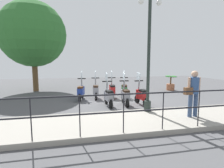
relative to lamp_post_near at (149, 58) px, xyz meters
The scene contains 14 objects.
ground_plane 3.25m from the lamp_post_near, ahead, with size 28.00×28.00×0.00m, color #4C4C4F.
promenade_walkway 2.24m from the lamp_post_near, 156.25° to the left, with size 2.20×20.00×0.15m.
fence_railing 2.23m from the lamp_post_near, 169.57° to the left, with size 0.04×16.03×1.07m.
lamp_post_near is the anchor object (origin of this frame).
pedestrian_with_bag 1.91m from the lamp_post_near, 128.41° to the right, with size 0.34×0.65×1.59m.
tree_large 8.83m from the lamp_post_near, 38.29° to the left, with size 4.38×4.38×6.07m.
potted_palm 6.75m from the lamp_post_near, 38.11° to the right, with size 1.06×0.66×1.05m.
scooter_near_0 2.27m from the lamp_post_near, 13.16° to the right, with size 1.23×0.44×1.54m.
scooter_near_1 2.36m from the lamp_post_near, 14.20° to the left, with size 1.23×0.44×1.54m.
scooter_near_2 2.61m from the lamp_post_near, 37.56° to the left, with size 1.23×0.44×1.54m.
scooter_far_0 3.69m from the lamp_post_near, ahead, with size 1.22×0.49×1.54m.
scooter_far_1 3.82m from the lamp_post_near, 10.99° to the left, with size 1.23×0.44×1.54m.
scooter_far_2 4.12m from the lamp_post_near, 24.89° to the left, with size 1.23×0.44×1.54m.
scooter_far_3 4.33m from the lamp_post_near, 36.80° to the left, with size 1.22×0.50×1.54m.
Camera 1 is at (-8.52, 2.39, 2.04)m, focal length 28.00 mm.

